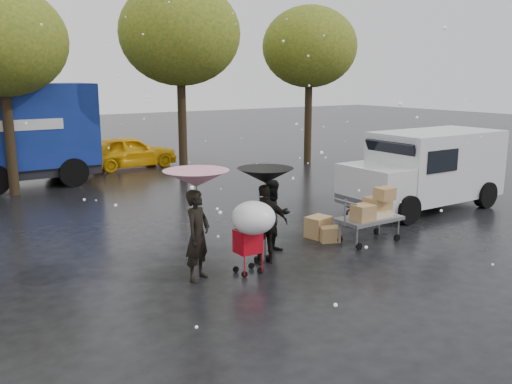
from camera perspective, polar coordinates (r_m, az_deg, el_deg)
ground at (r=11.26m, az=3.17°, el=-7.35°), size 90.00×90.00×0.00m
person_pink at (r=10.11m, az=-6.16°, el=-4.56°), size 0.75×0.69×1.72m
person_middle at (r=11.64m, az=1.87°, el=-2.57°), size 0.82×0.66×1.60m
person_black at (r=10.95m, az=0.97°, el=-3.42°), size 1.03×0.64×1.63m
umbrella_pink at (r=9.85m, az=-6.30°, el=1.42°), size 1.21×1.21×2.08m
umbrella_black at (r=10.72m, az=0.99°, el=1.73°), size 1.13×1.13×1.97m
vendor_cart at (r=12.67m, az=12.15°, el=-1.96°), size 1.52×0.80×1.27m
shopping_cart at (r=10.19m, az=-0.39°, el=-3.17°), size 0.84×0.84×1.46m
white_van at (r=16.28m, az=17.53°, el=2.41°), size 4.91×2.18×2.20m
box_ground_near at (r=12.94m, az=6.56°, el=-3.66°), size 0.64×0.55×0.50m
box_ground_far at (r=12.64m, az=7.75°, el=-4.43°), size 0.54×0.49×0.34m
yellow_taxi at (r=23.08m, az=-13.27°, el=4.15°), size 4.03×1.77×1.35m
tree_row at (r=19.47m, az=-16.22°, el=15.41°), size 21.60×4.40×7.12m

